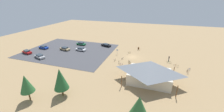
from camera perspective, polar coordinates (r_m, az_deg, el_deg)
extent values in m
plane|color=#9E7F56|center=(53.38, 8.57, -0.48)|extent=(160.00, 160.00, 0.00)
cube|color=#424247|center=(62.19, -17.03, 2.18)|extent=(35.97, 28.51, 0.05)
cube|color=beige|center=(38.41, 15.13, -8.24)|extent=(10.95, 7.31, 3.14)
pyramid|color=gray|center=(36.97, 15.61, -4.15)|extent=(13.18, 9.53, 2.99)
cylinder|color=brown|center=(42.86, 24.19, -6.14)|extent=(0.20, 0.20, 3.14)
cylinder|color=brown|center=(43.00, 7.04, -4.05)|extent=(0.20, 0.20, 3.14)
cylinder|color=brown|center=(35.01, 25.33, -13.16)|extent=(0.20, 0.20, 3.14)
cylinder|color=brown|center=(35.19, 3.95, -10.51)|extent=(0.20, 0.20, 3.14)
cylinder|color=brown|center=(62.36, 10.95, 3.26)|extent=(0.60, 0.60, 0.90)
cylinder|color=#99999E|center=(55.00, 2.17, 1.72)|extent=(0.08, 0.08, 2.20)
cube|color=#1959B2|center=(54.72, 2.18, 2.50)|extent=(0.56, 0.04, 0.40)
cylinder|color=brown|center=(36.21, -31.09, -13.95)|extent=(0.31, 0.31, 2.30)
cone|color=#2D6633|center=(34.59, -32.15, -9.70)|extent=(2.88, 2.88, 4.00)
cylinder|color=brown|center=(34.71, -19.86, -13.76)|extent=(0.38, 0.38, 1.92)
cone|color=#235B2D|center=(32.85, -20.66, -8.87)|extent=(3.32, 3.32, 5.00)
cone|color=#2D6633|center=(24.38, 11.09, -20.33)|extent=(3.78, 3.78, 4.48)
torus|color=black|center=(50.22, 24.66, -3.52)|extent=(0.68, 0.39, 0.75)
torus|color=black|center=(49.92, 25.71, -3.87)|extent=(0.68, 0.39, 0.75)
cylinder|color=orange|center=(50.02, 25.21, -3.56)|extent=(0.83, 0.48, 0.04)
cylinder|color=orange|center=(50.02, 25.04, -3.38)|extent=(0.04, 0.04, 0.48)
cube|color=black|center=(49.93, 25.09, -3.14)|extent=(0.21, 0.17, 0.05)
cylinder|color=orange|center=(49.85, 25.66, -3.57)|extent=(0.04, 0.04, 0.50)
cylinder|color=black|center=(49.75, 25.70, -3.31)|extent=(0.26, 0.44, 0.03)
torus|color=black|center=(45.73, 6.67, -4.00)|extent=(0.58, 0.50, 0.73)
torus|color=black|center=(46.19, 7.79, -3.78)|extent=(0.58, 0.50, 0.73)
cylinder|color=silver|center=(45.91, 7.24, -3.75)|extent=(0.74, 0.64, 0.04)
cylinder|color=silver|center=(45.78, 7.05, -3.69)|extent=(0.04, 0.04, 0.43)
cube|color=black|center=(45.69, 7.06, -3.45)|extent=(0.20, 0.19, 0.05)
cylinder|color=silver|center=(46.03, 7.70, -3.52)|extent=(0.04, 0.04, 0.50)
cylinder|color=black|center=(45.92, 7.71, -3.24)|extent=(0.34, 0.39, 0.03)
torus|color=black|center=(51.90, 21.94, -2.27)|extent=(0.64, 0.23, 0.65)
torus|color=black|center=(51.72, 23.09, -2.55)|extent=(0.64, 0.23, 0.65)
cylinder|color=#1E7F38|center=(51.77, 22.53, -2.30)|extent=(0.96, 0.33, 0.04)
cylinder|color=#1E7F38|center=(51.77, 22.33, -2.17)|extent=(0.04, 0.04, 0.38)
cube|color=black|center=(51.69, 22.36, -1.98)|extent=(0.21, 0.14, 0.05)
cylinder|color=#1E7F38|center=(51.64, 23.01, -2.28)|extent=(0.04, 0.04, 0.47)
cylinder|color=black|center=(51.55, 23.05, -2.04)|extent=(0.17, 0.47, 0.03)
torus|color=black|center=(50.49, 4.07, -1.25)|extent=(0.24, 0.66, 0.68)
torus|color=black|center=(51.24, 4.64, -0.90)|extent=(0.24, 0.66, 0.68)
cylinder|color=#B7B7BC|center=(50.82, 4.36, -0.96)|extent=(0.30, 0.85, 0.04)
cylinder|color=#B7B7BC|center=(50.65, 4.26, -0.94)|extent=(0.04, 0.04, 0.38)
cube|color=black|center=(50.57, 4.27, -0.74)|extent=(0.14, 0.21, 0.05)
cylinder|color=#B7B7BC|center=(51.08, 4.59, -0.71)|extent=(0.04, 0.04, 0.43)
cylinder|color=black|center=(50.99, 4.60, -0.49)|extent=(0.47, 0.18, 0.03)
torus|color=black|center=(49.91, 29.67, -4.71)|extent=(0.52, 0.51, 0.69)
torus|color=black|center=(49.13, 28.99, -4.98)|extent=(0.52, 0.51, 0.69)
cylinder|color=#2347B7|center=(49.47, 29.36, -4.72)|extent=(0.68, 0.66, 0.04)
cylinder|color=#2347B7|center=(49.58, 29.50, -4.59)|extent=(0.04, 0.04, 0.38)
cube|color=black|center=(49.50, 29.54, -4.40)|extent=(0.20, 0.20, 0.05)
cylinder|color=#2347B7|center=(49.12, 29.11, -4.72)|extent=(0.04, 0.04, 0.44)
cylinder|color=black|center=(49.03, 29.16, -4.49)|extent=(0.36, 0.37, 0.03)
torus|color=black|center=(46.07, 4.43, -3.73)|extent=(0.65, 0.29, 0.68)
torus|color=black|center=(46.62, 3.40, -3.36)|extent=(0.65, 0.29, 0.68)
cylinder|color=#722D9E|center=(46.30, 3.92, -3.42)|extent=(0.90, 0.39, 0.04)
cylinder|color=#722D9E|center=(46.15, 4.11, -3.38)|extent=(0.04, 0.04, 0.42)
cube|color=black|center=(46.06, 4.12, -3.14)|extent=(0.22, 0.15, 0.05)
cylinder|color=#722D9E|center=(46.46, 3.51, -3.13)|extent=(0.04, 0.04, 0.50)
cylinder|color=black|center=(46.35, 3.52, -2.85)|extent=(0.21, 0.46, 0.03)
torus|color=black|center=(49.10, 6.94, -2.12)|extent=(0.48, 0.48, 0.64)
torus|color=black|center=(48.38, 7.57, -2.55)|extent=(0.48, 0.48, 0.64)
cylinder|color=#197A7F|center=(48.69, 7.26, -2.22)|extent=(0.66, 0.66, 0.04)
cylinder|color=#197A7F|center=(48.78, 7.15, -2.03)|extent=(0.04, 0.04, 0.42)
cube|color=black|center=(48.69, 7.16, -1.80)|extent=(0.20, 0.20, 0.05)
cylinder|color=#197A7F|center=(48.35, 7.52, -2.24)|extent=(0.04, 0.04, 0.48)
cylinder|color=black|center=(48.25, 7.53, -1.99)|extent=(0.36, 0.36, 0.03)
torus|color=black|center=(56.89, 7.56, 1.47)|extent=(0.47, 0.62, 0.74)
torus|color=black|center=(56.27, 6.83, 1.26)|extent=(0.47, 0.62, 0.74)
cylinder|color=yellow|center=(56.53, 7.20, 1.48)|extent=(0.56, 0.74, 0.04)
cylinder|color=yellow|center=(56.61, 7.34, 1.62)|extent=(0.04, 0.04, 0.45)
cube|color=black|center=(56.53, 7.35, 1.83)|extent=(0.18, 0.21, 0.05)
cylinder|color=yellow|center=(56.25, 6.91, 1.50)|extent=(0.04, 0.04, 0.44)
cylinder|color=black|center=(56.17, 6.92, 1.71)|extent=(0.41, 0.31, 0.03)
torus|color=black|center=(47.97, 28.68, -5.56)|extent=(0.12, 0.69, 0.69)
torus|color=black|center=(47.07, 29.02, -6.16)|extent=(0.12, 0.69, 0.69)
cylinder|color=red|center=(47.47, 28.88, -5.74)|extent=(0.15, 0.98, 0.04)
cylinder|color=red|center=(47.59, 28.84, -5.52)|extent=(0.04, 0.04, 0.43)
cube|color=black|center=(47.50, 28.89, -5.30)|extent=(0.10, 0.21, 0.05)
cylinder|color=red|center=(47.06, 29.04, -5.86)|extent=(0.04, 0.04, 0.45)
cylinder|color=black|center=(46.96, 29.09, -5.62)|extent=(0.48, 0.09, 0.03)
torus|color=black|center=(48.48, 2.88, -2.25)|extent=(0.21, 0.72, 0.73)
torus|color=black|center=(47.52, 2.83, -2.79)|extent=(0.21, 0.72, 0.73)
cylinder|color=black|center=(47.95, 2.86, -2.39)|extent=(0.26, 0.95, 0.04)
cylinder|color=black|center=(48.08, 2.87, -2.19)|extent=(0.04, 0.04, 0.42)
cube|color=black|center=(47.99, 2.87, -1.97)|extent=(0.12, 0.21, 0.05)
cylinder|color=black|center=(47.52, 2.84, -2.49)|extent=(0.04, 0.04, 0.45)
cylinder|color=black|center=(47.42, 2.85, -2.24)|extent=(0.47, 0.14, 0.03)
torus|color=black|center=(60.57, 10.74, 2.56)|extent=(0.33, 0.59, 0.65)
torus|color=black|center=(61.34, 11.28, 2.77)|extent=(0.33, 0.59, 0.65)
cylinder|color=orange|center=(60.92, 11.02, 2.76)|extent=(0.45, 0.82, 0.04)
cylinder|color=orange|center=(60.75, 10.93, 2.81)|extent=(0.04, 0.04, 0.41)
cube|color=black|center=(60.68, 10.95, 2.99)|extent=(0.16, 0.21, 0.05)
cylinder|color=orange|center=(61.20, 11.24, 2.92)|extent=(0.04, 0.04, 0.39)
cylinder|color=black|center=(61.14, 11.25, 3.09)|extent=(0.44, 0.25, 0.03)
torus|color=black|center=(49.95, 1.41, -1.47)|extent=(0.08, 0.70, 0.70)
torus|color=black|center=(49.13, 1.02, -1.89)|extent=(0.08, 0.70, 0.70)
cylinder|color=silver|center=(49.49, 1.21, -1.56)|extent=(0.09, 0.88, 0.04)
cylinder|color=silver|center=(49.60, 1.28, -1.37)|extent=(0.04, 0.04, 0.43)
cube|color=black|center=(49.51, 1.29, -1.15)|extent=(0.09, 0.20, 0.05)
cylinder|color=silver|center=(49.11, 1.06, -1.60)|extent=(0.04, 0.04, 0.46)
cylinder|color=black|center=(49.02, 1.06, -1.36)|extent=(0.48, 0.06, 0.03)
cube|color=white|center=(60.77, -12.77, 2.68)|extent=(4.61, 2.37, 0.57)
cube|color=#2D3842|center=(60.59, -12.81, 3.19)|extent=(2.65, 1.93, 0.57)
cylinder|color=black|center=(61.12, -14.35, 2.46)|extent=(0.66, 0.29, 0.64)
cylinder|color=black|center=(62.33, -13.41, 2.95)|extent=(0.66, 0.29, 0.64)
cylinder|color=black|center=(59.35, -12.07, 2.07)|extent=(0.66, 0.29, 0.64)
cylinder|color=black|center=(60.60, -11.15, 2.58)|extent=(0.66, 0.29, 0.64)
cube|color=red|center=(66.01, -31.80, 1.38)|extent=(4.67, 2.69, 0.66)
cube|color=#2D3842|center=(65.83, -31.91, 1.87)|extent=(2.74, 2.05, 0.54)
cylinder|color=black|center=(67.08, -32.91, 1.22)|extent=(0.67, 0.36, 0.64)
cylinder|color=black|center=(67.67, -31.81, 1.63)|extent=(0.67, 0.36, 0.64)
cylinder|color=black|center=(64.50, -31.71, 0.73)|extent=(0.67, 0.36, 0.64)
cylinder|color=black|center=(65.11, -30.57, 1.16)|extent=(0.67, 0.36, 0.64)
cube|color=tan|center=(63.26, -18.96, 2.81)|extent=(4.88, 2.70, 0.61)
cube|color=#2D3842|center=(63.07, -19.03, 3.31)|extent=(2.85, 2.09, 0.57)
cylinder|color=black|center=(63.97, -20.42, 2.63)|extent=(0.67, 0.34, 0.64)
cylinder|color=black|center=(64.96, -19.36, 3.07)|extent=(0.67, 0.34, 0.64)
cylinder|color=black|center=(61.70, -18.50, 2.17)|extent=(0.67, 0.34, 0.64)
cylinder|color=black|center=(62.72, -17.43, 2.64)|extent=(0.67, 0.34, 0.64)
cube|color=#1E6B3D|center=(68.18, -12.68, 4.91)|extent=(4.63, 2.20, 0.60)
cube|color=#2D3842|center=(68.00, -12.72, 5.38)|extent=(2.66, 1.77, 0.58)
cylinder|color=black|center=(68.58, -14.06, 4.71)|extent=(0.66, 0.29, 0.64)
cylinder|color=black|center=(69.70, -13.31, 5.07)|extent=(0.66, 0.29, 0.64)
cylinder|color=black|center=(66.79, -11.99, 4.41)|extent=(0.66, 0.29, 0.64)
cylinder|color=black|center=(67.93, -11.26, 4.78)|extent=(0.66, 0.29, 0.64)
cube|color=black|center=(64.71, -2.48, 4.47)|extent=(5.08, 3.25, 0.56)
cube|color=#2D3842|center=(64.54, -2.49, 4.91)|extent=(3.03, 2.37, 0.49)
cylinder|color=black|center=(65.17, -4.03, 4.40)|extent=(0.68, 0.41, 0.64)
cylinder|color=black|center=(66.33, -3.12, 4.76)|extent=(0.68, 0.41, 0.64)
cylinder|color=black|center=(63.21, -1.80, 3.86)|extent=(0.68, 0.41, 0.64)
cylinder|color=black|center=(64.40, -0.91, 4.23)|extent=(0.68, 0.41, 0.64)
cube|color=#BCBCC1|center=(58.71, -27.83, -0.17)|extent=(5.07, 3.39, 0.65)
cube|color=#2D3842|center=(58.52, -27.93, 0.35)|extent=(3.05, 2.46, 0.49)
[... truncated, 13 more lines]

